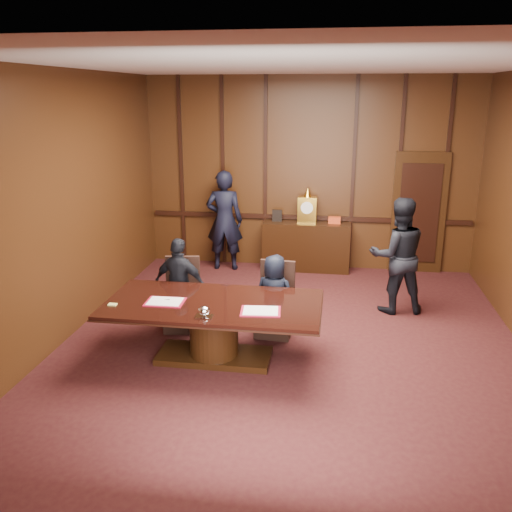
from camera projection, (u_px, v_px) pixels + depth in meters
The scene contains 13 objects.
room at pixel (299, 216), 6.73m from camera, with size 7.00×7.04×3.50m.
sideboard at pixel (306, 244), 10.05m from camera, with size 1.60×0.45×1.54m.
conference_table at pixel (214, 321), 6.61m from camera, with size 2.62×1.32×0.76m.
folder_left at pixel (165, 302), 6.53m from camera, with size 0.47×0.34×0.02m.
folder_right at pixel (261, 311), 6.25m from camera, with size 0.49×0.37×0.02m.
inkstand at pixel (204, 312), 6.10m from camera, with size 0.20×0.14×0.12m.
notepad at pixel (112, 304), 6.45m from camera, with size 0.10×0.07×0.01m, color #DDD06C.
chair_left at pixel (182, 308), 7.60m from camera, with size 0.55×0.55×0.99m.
chair_right at pixel (275, 313), 7.41m from camera, with size 0.52×0.52×0.99m.
signatory_left at pixel (180, 285), 7.42m from camera, with size 0.77×0.32×1.32m, color black.
signatory_right at pixel (274, 296), 7.26m from camera, with size 0.56×0.36×1.14m, color black.
witness_left at pixel (224, 220), 9.99m from camera, with size 0.68×0.44×1.85m, color black.
witness_right at pixel (398, 256), 8.02m from camera, with size 0.85×0.66×1.75m, color black.
Camera 1 is at (0.52, -6.45, 3.19)m, focal length 38.00 mm.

